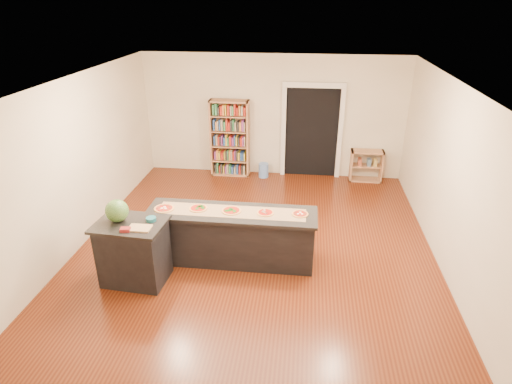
# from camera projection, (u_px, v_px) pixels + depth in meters

# --- Properties ---
(room) EXTENTS (6.00, 7.00, 2.80)m
(room) POSITION_uv_depth(u_px,v_px,m) (254.00, 174.00, 6.70)
(room) COLOR beige
(room) RESTS_ON ground
(doorway) EXTENTS (1.40, 0.09, 2.21)m
(doorway) POSITION_uv_depth(u_px,v_px,m) (312.00, 127.00, 9.80)
(doorway) COLOR black
(doorway) RESTS_ON room
(kitchen_island) EXTENTS (2.68, 0.72, 0.88)m
(kitchen_island) POSITION_uv_depth(u_px,v_px,m) (232.00, 236.00, 6.85)
(kitchen_island) COLOR black
(kitchen_island) RESTS_ON ground
(side_counter) EXTENTS (1.00, 0.73, 0.99)m
(side_counter) POSITION_uv_depth(u_px,v_px,m) (134.00, 252.00, 6.34)
(side_counter) COLOR black
(side_counter) RESTS_ON ground
(bookshelf) EXTENTS (0.90, 0.32, 1.80)m
(bookshelf) POSITION_uv_depth(u_px,v_px,m) (230.00, 138.00, 9.98)
(bookshelf) COLOR tan
(bookshelf) RESTS_ON ground
(low_shelf) EXTENTS (0.73, 0.31, 0.73)m
(low_shelf) POSITION_uv_depth(u_px,v_px,m) (366.00, 166.00, 9.86)
(low_shelf) COLOR tan
(low_shelf) RESTS_ON ground
(waste_bin) EXTENTS (0.23, 0.23, 0.34)m
(waste_bin) POSITION_uv_depth(u_px,v_px,m) (264.00, 170.00, 10.14)
(waste_bin) COLOR #608AD6
(waste_bin) RESTS_ON ground
(kraft_paper) EXTENTS (2.32, 0.42, 0.00)m
(kraft_paper) POSITION_uv_depth(u_px,v_px,m) (231.00, 211.00, 6.67)
(kraft_paper) COLOR #966C4D
(kraft_paper) RESTS_ON kitchen_island
(watermelon) EXTENTS (0.33, 0.33, 0.33)m
(watermelon) POSITION_uv_depth(u_px,v_px,m) (117.00, 211.00, 6.11)
(watermelon) COLOR #144214
(watermelon) RESTS_ON side_counter
(cutting_board) EXTENTS (0.32, 0.21, 0.02)m
(cutting_board) POSITION_uv_depth(u_px,v_px,m) (140.00, 228.00, 5.97)
(cutting_board) COLOR tan
(cutting_board) RESTS_ON side_counter
(package_red) EXTENTS (0.15, 0.11, 0.05)m
(package_red) POSITION_uv_depth(u_px,v_px,m) (125.00, 230.00, 5.91)
(package_red) COLOR maroon
(package_red) RESTS_ON side_counter
(package_teal) EXTENTS (0.15, 0.15, 0.05)m
(package_teal) POSITION_uv_depth(u_px,v_px,m) (151.00, 219.00, 6.17)
(package_teal) COLOR #195966
(package_teal) RESTS_ON side_counter
(pizza_a) EXTENTS (0.31, 0.31, 0.02)m
(pizza_a) POSITION_uv_depth(u_px,v_px,m) (164.00, 208.00, 6.74)
(pizza_a) COLOR #D6A652
(pizza_a) RESTS_ON kitchen_island
(pizza_b) EXTENTS (0.30, 0.30, 0.02)m
(pizza_b) POSITION_uv_depth(u_px,v_px,m) (198.00, 208.00, 6.75)
(pizza_b) COLOR #D6A652
(pizza_b) RESTS_ON kitchen_island
(pizza_c) EXTENTS (0.30, 0.30, 0.02)m
(pizza_c) POSITION_uv_depth(u_px,v_px,m) (231.00, 211.00, 6.67)
(pizza_c) COLOR #D6A652
(pizza_c) RESTS_ON kitchen_island
(pizza_d) EXTENTS (0.29, 0.29, 0.02)m
(pizza_d) POSITION_uv_depth(u_px,v_px,m) (265.00, 213.00, 6.61)
(pizza_d) COLOR #D6A652
(pizza_d) RESTS_ON kitchen_island
(pizza_e) EXTENTS (0.25, 0.25, 0.02)m
(pizza_e) POSITION_uv_depth(u_px,v_px,m) (300.00, 214.00, 6.57)
(pizza_e) COLOR #D6A652
(pizza_e) RESTS_ON kitchen_island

